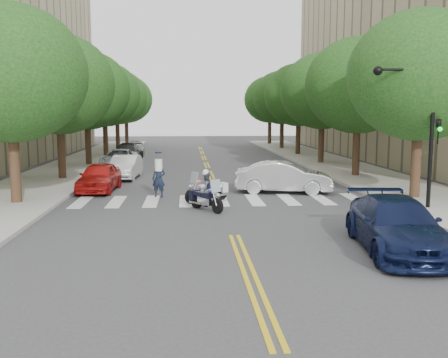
{
  "coord_description": "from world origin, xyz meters",
  "views": [
    {
      "loc": [
        -1.5,
        -15.66,
        3.94
      ],
      "look_at": [
        -0.02,
        4.11,
        1.3
      ],
      "focal_mm": 40.0,
      "sensor_mm": 36.0,
      "label": 1
    }
  ],
  "objects": [
    {
      "name": "parked_car_d",
      "position": [
        -6.3,
        24.61,
        0.73
      ],
      "size": [
        2.43,
        5.2,
        1.47
      ],
      "primitive_type": "imported",
      "rotation": [
        0.0,
        0.0,
        -0.07
      ],
      "color": "black",
      "rests_on": "ground"
    },
    {
      "name": "parked_car_c",
      "position": [
        -6.3,
        20.14,
        0.69
      ],
      "size": [
        2.28,
        4.94,
        1.37
      ],
      "primitive_type": "imported",
      "rotation": [
        0.0,
        0.0,
        -0.0
      ],
      "color": "#9A9EA2",
      "rests_on": "ground"
    },
    {
      "name": "tree_r_4",
      "position": [
        8.8,
        38.0,
        5.55
      ],
      "size": [
        6.4,
        6.4,
        8.45
      ],
      "color": "#382316",
      "rests_on": "ground"
    },
    {
      "name": "parked_car_b",
      "position": [
        -5.2,
        14.5,
        0.7
      ],
      "size": [
        1.8,
        4.35,
        1.4
      ],
      "primitive_type": "imported",
      "rotation": [
        0.0,
        0.0,
        -0.08
      ],
      "color": "silver",
      "rests_on": "ground"
    },
    {
      "name": "parked_car_e",
      "position": [
        -6.3,
        31.31,
        0.71
      ],
      "size": [
        1.9,
        4.27,
        1.42
      ],
      "primitive_type": "imported",
      "rotation": [
        0.0,
        0.0,
        0.05
      ],
      "color": "#9A9A9F",
      "rests_on": "ground"
    },
    {
      "name": "traffic_signal_pole",
      "position": [
        7.72,
        3.5,
        3.72
      ],
      "size": [
        2.82,
        0.42,
        6.0
      ],
      "color": "black",
      "rests_on": "ground"
    },
    {
      "name": "tree_l_3",
      "position": [
        -8.8,
        30.0,
        5.55
      ],
      "size": [
        6.4,
        6.4,
        8.45
      ],
      "color": "#382316",
      "rests_on": "ground"
    },
    {
      "name": "motorcycle_police",
      "position": [
        -0.78,
        4.26,
        0.75
      ],
      "size": [
        1.34,
        1.85,
        1.69
      ],
      "rotation": [
        0.0,
        0.0,
        3.72
      ],
      "color": "black",
      "rests_on": "ground"
    },
    {
      "name": "convertible",
      "position": [
        3.26,
        8.46,
        0.78
      ],
      "size": [
        4.96,
        2.54,
        1.56
      ],
      "primitive_type": "imported",
      "rotation": [
        0.0,
        0.0,
        1.37
      ],
      "color": "silver",
      "rests_on": "ground"
    },
    {
      "name": "motorcycle_parked",
      "position": [
        -0.49,
        6.28,
        0.49
      ],
      "size": [
        1.97,
        1.38,
        1.42
      ],
      "rotation": [
        0.0,
        0.0,
        2.13
      ],
      "color": "black",
      "rests_on": "ground"
    },
    {
      "name": "tree_r_1",
      "position": [
        8.8,
        14.0,
        5.55
      ],
      "size": [
        6.4,
        6.4,
        8.45
      ],
      "color": "#382316",
      "rests_on": "ground"
    },
    {
      "name": "tree_r_5",
      "position": [
        8.8,
        46.0,
        5.55
      ],
      "size": [
        6.4,
        6.4,
        8.45
      ],
      "color": "#382316",
      "rests_on": "ground"
    },
    {
      "name": "tree_l_2",
      "position": [
        -8.8,
        22.0,
        5.55
      ],
      "size": [
        6.4,
        6.4,
        8.45
      ],
      "color": "#382316",
      "rests_on": "ground"
    },
    {
      "name": "tree_l_1",
      "position": [
        -8.8,
        14.0,
        5.55
      ],
      "size": [
        6.4,
        6.4,
        8.45
      ],
      "color": "#382316",
      "rests_on": "ground"
    },
    {
      "name": "ground",
      "position": [
        0.0,
        0.0,
        0.0
      ],
      "size": [
        140.0,
        140.0,
        0.0
      ],
      "primitive_type": "plane",
      "color": "#38383A",
      "rests_on": "ground"
    },
    {
      "name": "sidewalk_left",
      "position": [
        -9.5,
        22.0,
        0.07
      ],
      "size": [
        5.0,
        60.0,
        0.15
      ],
      "primitive_type": "cube",
      "color": "#9E9991",
      "rests_on": "ground"
    },
    {
      "name": "tree_l_0",
      "position": [
        -8.8,
        6.0,
        5.55
      ],
      "size": [
        6.4,
        6.4,
        8.45
      ],
      "color": "#382316",
      "rests_on": "ground"
    },
    {
      "name": "sedan_blue",
      "position": [
        4.45,
        -2.14,
        0.76
      ],
      "size": [
        2.67,
        5.41,
        1.51
      ],
      "primitive_type": "imported",
      "rotation": [
        0.0,
        0.0,
        -0.11
      ],
      "color": "#0D1536",
      "rests_on": "ground"
    },
    {
      "name": "officer_standing",
      "position": [
        -2.83,
        7.62,
        0.86
      ],
      "size": [
        0.71,
        0.56,
        1.72
      ],
      "primitive_type": "imported",
      "rotation": [
        0.0,
        0.0,
        -0.26
      ],
      "color": "#151E30",
      "rests_on": "ground"
    },
    {
      "name": "sidewalk_right",
      "position": [
        9.5,
        22.0,
        0.07
      ],
      "size": [
        5.0,
        60.0,
        0.15
      ],
      "primitive_type": "cube",
      "color": "#9E9991",
      "rests_on": "ground"
    },
    {
      "name": "parked_car_a",
      "position": [
        -5.92,
        9.67,
        0.73
      ],
      "size": [
        1.95,
        4.35,
        1.45
      ],
      "primitive_type": "imported",
      "rotation": [
        0.0,
        0.0,
        -0.06
      ],
      "color": "#B01512",
      "rests_on": "ground"
    },
    {
      "name": "tree_r_2",
      "position": [
        8.8,
        22.0,
        5.55
      ],
      "size": [
        6.4,
        6.4,
        8.45
      ],
      "color": "#382316",
      "rests_on": "ground"
    },
    {
      "name": "tree_r_0",
      "position": [
        8.8,
        6.0,
        5.55
      ],
      "size": [
        6.4,
        6.4,
        8.45
      ],
      "color": "#382316",
      "rests_on": "ground"
    },
    {
      "name": "tree_l_5",
      "position": [
        -8.8,
        46.0,
        5.55
      ],
      "size": [
        6.4,
        6.4,
        8.45
      ],
      "color": "#382316",
      "rests_on": "ground"
    },
    {
      "name": "tree_l_4",
      "position": [
        -8.8,
        38.0,
        5.55
      ],
      "size": [
        6.4,
        6.4,
        8.45
      ],
      "color": "#382316",
      "rests_on": "ground"
    },
    {
      "name": "tree_r_3",
      "position": [
        8.8,
        30.0,
        5.55
      ],
      "size": [
        6.4,
        6.4,
        8.45
      ],
      "color": "#382316",
      "rests_on": "ground"
    }
  ]
}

